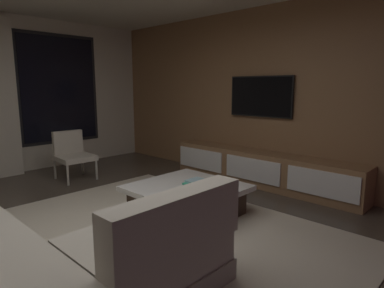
# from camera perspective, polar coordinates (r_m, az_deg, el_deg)

# --- Properties ---
(floor) EXTENTS (9.20, 9.20, 0.00)m
(floor) POSITION_cam_1_polar(r_m,az_deg,el_deg) (3.33, -14.53, -17.33)
(floor) COLOR #473D33
(media_wall) EXTENTS (0.12, 7.80, 2.70)m
(media_wall) POSITION_cam_1_polar(r_m,az_deg,el_deg) (5.24, 14.71, 7.89)
(media_wall) COLOR #8E6642
(media_wall) RESTS_ON floor
(area_rug) EXTENTS (3.20, 3.80, 0.01)m
(area_rug) POSITION_cam_1_polar(r_m,az_deg,el_deg) (3.43, -8.44, -16.17)
(area_rug) COLOR beige
(area_rug) RESTS_ON floor
(sectional_couch) EXTENTS (1.98, 2.50, 0.82)m
(sectional_couch) POSITION_cam_1_polar(r_m,az_deg,el_deg) (2.79, -28.59, -17.21)
(sectional_couch) COLOR #A49C8C
(sectional_couch) RESTS_ON floor
(coffee_table) EXTENTS (1.16, 1.16, 0.36)m
(coffee_table) POSITION_cam_1_polar(r_m,az_deg,el_deg) (3.95, -0.89, -9.58)
(coffee_table) COLOR #332319
(coffee_table) RESTS_ON floor
(book_stack_on_coffee_table) EXTENTS (0.30, 0.19, 0.05)m
(book_stack_on_coffee_table) POSITION_cam_1_polar(r_m,az_deg,el_deg) (3.97, 0.73, -6.53)
(book_stack_on_coffee_table) COLOR #36AA81
(book_stack_on_coffee_table) RESTS_ON coffee_table
(accent_chair_near_window) EXTENTS (0.56, 0.58, 0.78)m
(accent_chair_near_window) POSITION_cam_1_polar(r_m,az_deg,el_deg) (5.77, -19.92, -1.38)
(accent_chair_near_window) COLOR #B2ADA0
(accent_chair_near_window) RESTS_ON floor
(media_console) EXTENTS (0.46, 3.10, 0.52)m
(media_console) POSITION_cam_1_polar(r_m,az_deg,el_deg) (5.17, 12.10, -4.34)
(media_console) COLOR #8E6642
(media_console) RESTS_ON floor
(mounted_tv) EXTENTS (0.05, 1.08, 0.63)m
(mounted_tv) POSITION_cam_1_polar(r_m,az_deg,el_deg) (5.28, 11.74, 8.02)
(mounted_tv) COLOR black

